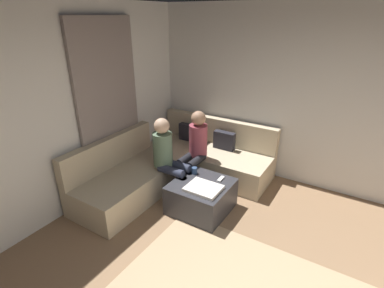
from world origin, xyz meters
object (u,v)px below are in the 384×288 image
(sectional_couch, at_px, (176,165))
(coffee_mug, at_px, (194,171))
(ottoman, at_px, (201,196))
(person_on_couch_back, at_px, (195,147))
(game_remote, at_px, (221,179))
(person_on_couch_side, at_px, (168,156))

(sectional_couch, relative_size, coffee_mug, 26.84)
(sectional_couch, relative_size, ottoman, 3.36)
(sectional_couch, height_order, coffee_mug, sectional_couch)
(ottoman, relative_size, person_on_couch_back, 0.63)
(coffee_mug, bearing_deg, person_on_couch_back, 120.28)
(game_remote, height_order, person_on_couch_side, person_on_couch_side)
(person_on_couch_back, bearing_deg, sectional_couch, 9.88)
(sectional_couch, xyz_separation_m, ottoman, (0.74, -0.47, -0.07))
(game_remote, bearing_deg, coffee_mug, -174.29)
(coffee_mug, height_order, game_remote, coffee_mug)
(person_on_couch_back, bearing_deg, person_on_couch_side, 69.77)
(coffee_mug, height_order, person_on_couch_side, person_on_couch_side)
(game_remote, distance_m, person_on_couch_back, 0.71)
(sectional_couch, xyz_separation_m, person_on_couch_side, (0.15, -0.40, 0.38))
(sectional_couch, height_order, ottoman, sectional_couch)
(person_on_couch_back, bearing_deg, ottoman, 128.74)
(sectional_couch, bearing_deg, coffee_mug, -29.33)
(sectional_couch, height_order, person_on_couch_back, person_on_couch_back)
(ottoman, bearing_deg, person_on_couch_side, 173.31)
(ottoman, height_order, coffee_mug, coffee_mug)
(sectional_couch, bearing_deg, person_on_couch_back, 9.88)
(person_on_couch_side, bearing_deg, sectional_couch, -159.82)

